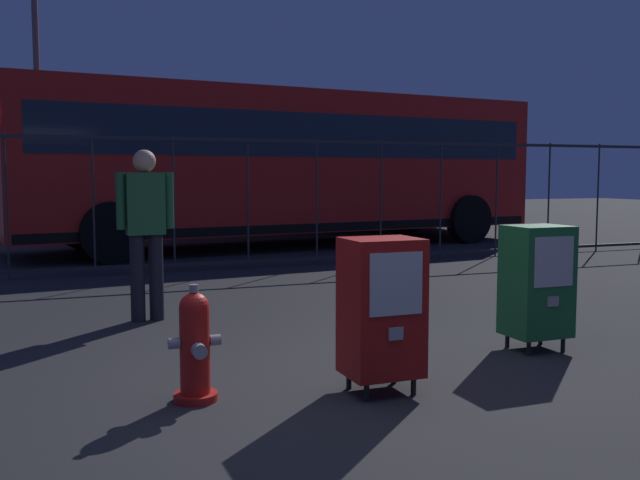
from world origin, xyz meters
The scene contains 9 objects.
ground_plane centered at (0.00, 0.00, 0.00)m, with size 60.00×60.00×0.00m, color #262628.
fire_hydrant centered at (-0.93, 0.22, 0.35)m, with size 0.33×0.32×0.75m.
newspaper_box_primary centered at (0.25, -0.04, 0.57)m, with size 0.48×0.42×1.02m.
newspaper_box_secondary centered at (1.93, 0.53, 0.57)m, with size 0.48×0.42×1.02m.
pedestrian centered at (-0.87, 2.87, 0.95)m, with size 0.55×0.22×1.67m.
fence_barrier centered at (0.00, 6.34, 1.02)m, with size 18.03×0.04×2.00m.
bus_near centered at (2.71, 9.34, 1.71)m, with size 10.73×3.77×3.00m.
bus_far centered at (3.16, 13.07, 1.71)m, with size 10.69×3.54×3.00m.
street_light_near_left centered at (-1.81, 13.63, 4.43)m, with size 0.32×0.32×7.72m.
Camera 1 is at (-1.80, -4.17, 1.43)m, focal length 39.99 mm.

